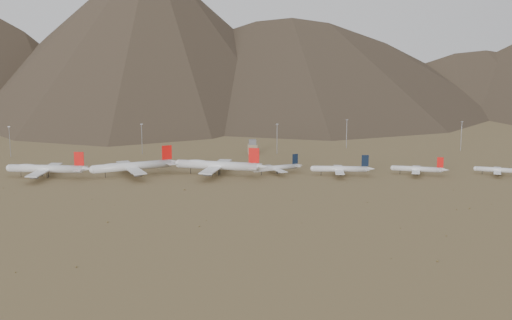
{
  "coord_description": "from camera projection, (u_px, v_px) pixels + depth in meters",
  "views": [
    {
      "loc": [
        -0.47,
        -471.67,
        107.82
      ],
      "look_at": [
        27.89,
        30.0,
        11.78
      ],
      "focal_mm": 50.0,
      "sensor_mm": 36.0,
      "label": 1
    }
  ],
  "objects": [
    {
      "name": "narrowbody_b",
      "position": [
        342.0,
        169.0,
        514.06
      ],
      "size": [
        46.59,
        33.76,
        15.41
      ],
      "rotation": [
        0.0,
        0.0,
        -0.12
      ],
      "color": "silver",
      "rests_on": "ground"
    },
    {
      "name": "mast_far_west",
      "position": [
        10.0,
        140.0,
        584.78
      ],
      "size": [
        2.0,
        0.6,
        25.7
      ],
      "color": "gray",
      "rests_on": "ground"
    },
    {
      "name": "mountain_ridge",
      "position": [
        215.0,
        1.0,
        1337.24
      ],
      "size": [
        4400.0,
        1000.0,
        300.0
      ],
      "color": "#4D3E2E",
      "rests_on": "ground"
    },
    {
      "name": "ground",
      "position": [
        217.0,
        186.0,
        482.81
      ],
      "size": [
        3000.0,
        3000.0,
        0.0
      ],
      "primitive_type": "plane",
      "color": "olive",
      "rests_on": "ground"
    },
    {
      "name": "narrowbody_c",
      "position": [
        419.0,
        169.0,
        516.13
      ],
      "size": [
        40.53,
        30.08,
        13.78
      ],
      "rotation": [
        0.0,
        0.0,
        -0.3
      ],
      "color": "silver",
      "rests_on": "ground"
    },
    {
      "name": "mast_centre",
      "position": [
        277.0,
        137.0,
        599.06
      ],
      "size": [
        2.0,
        0.6,
        25.7
      ],
      "color": "gray",
      "rests_on": "ground"
    },
    {
      "name": "control_tower",
      "position": [
        252.0,
        148.0,
        601.16
      ],
      "size": [
        8.0,
        8.0,
        12.0
      ],
      "color": "tan",
      "rests_on": "ground"
    },
    {
      "name": "mast_west",
      "position": [
        142.0,
        137.0,
        598.72
      ],
      "size": [
        2.0,
        0.6,
        25.7
      ],
      "color": "gray",
      "rests_on": "ground"
    },
    {
      "name": "widebody_east",
      "position": [
        218.0,
        165.0,
        515.72
      ],
      "size": [
        68.77,
        54.49,
        21.02
      ],
      "rotation": [
        0.0,
        0.0,
        -0.29
      ],
      "color": "silver",
      "rests_on": "ground"
    },
    {
      "name": "desert_scrub",
      "position": [
        194.0,
        224.0,
        390.17
      ],
      "size": [
        404.53,
        171.65,
        0.88
      ],
      "color": "brown",
      "rests_on": "ground"
    },
    {
      "name": "widebody_centre",
      "position": [
        133.0,
        166.0,
        514.13
      ],
      "size": [
        64.63,
        51.77,
        20.25
      ],
      "rotation": [
        0.0,
        0.0,
        0.37
      ],
      "color": "silver",
      "rests_on": "ground"
    },
    {
      "name": "narrowbody_d",
      "position": [
        500.0,
        170.0,
        515.04
      ],
      "size": [
        35.82,
        26.89,
        12.48
      ],
      "rotation": [
        0.0,
        0.0,
        -0.38
      ],
      "color": "silver",
      "rests_on": "ground"
    },
    {
      "name": "widebody_west",
      "position": [
        46.0,
        169.0,
        507.18
      ],
      "size": [
        63.85,
        49.71,
        19.06
      ],
      "rotation": [
        0.0,
        0.0,
        -0.15
      ],
      "color": "silver",
      "rests_on": "ground"
    },
    {
      "name": "narrowbody_a",
      "position": [
        277.0,
        168.0,
        521.11
      ],
      "size": [
        38.92,
        29.21,
        13.56
      ],
      "rotation": [
        0.0,
        0.0,
        0.38
      ],
      "color": "silver",
      "rests_on": "ground"
    },
    {
      "name": "mast_east",
      "position": [
        347.0,
        132.0,
        627.32
      ],
      "size": [
        2.0,
        0.6,
        25.7
      ],
      "color": "gray",
      "rests_on": "ground"
    },
    {
      "name": "mast_far_east",
      "position": [
        461.0,
        134.0,
        614.27
      ],
      "size": [
        2.0,
        0.6,
        25.7
      ],
      "color": "gray",
      "rests_on": "ground"
    }
  ]
}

